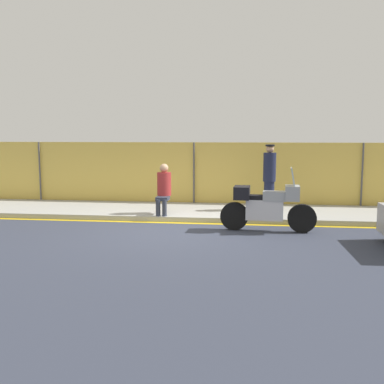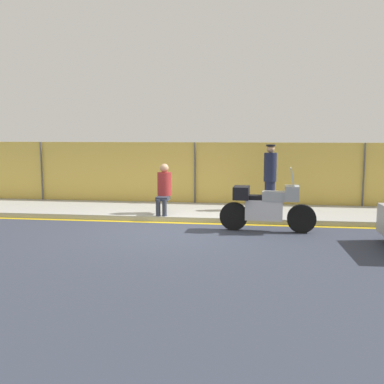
% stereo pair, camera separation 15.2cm
% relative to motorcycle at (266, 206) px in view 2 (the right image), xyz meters
% --- Properties ---
extents(ground_plane, '(120.00, 120.00, 0.00)m').
position_rel_motorcycle_xyz_m(ground_plane, '(-2.10, -0.29, -0.61)').
color(ground_plane, '#333847').
extents(sidewalk, '(37.23, 2.51, 0.13)m').
position_rel_motorcycle_xyz_m(sidewalk, '(-2.10, 2.03, -0.54)').
color(sidewalk, '#9E9E99').
rests_on(sidewalk, ground_plane).
extents(curb_paint_stripe, '(37.23, 0.18, 0.01)m').
position_rel_motorcycle_xyz_m(curb_paint_stripe, '(-2.10, 0.69, -0.61)').
color(curb_paint_stripe, gold).
rests_on(curb_paint_stripe, ground_plane).
extents(storefront_fence, '(35.37, 0.17, 2.00)m').
position_rel_motorcycle_xyz_m(storefront_fence, '(-2.10, 3.38, 0.39)').
color(storefront_fence, gold).
rests_on(storefront_fence, ground_plane).
extents(motorcycle, '(2.22, 0.59, 1.50)m').
position_rel_motorcycle_xyz_m(motorcycle, '(0.00, 0.00, 0.00)').
color(motorcycle, black).
rests_on(motorcycle, ground_plane).
extents(officer_standing, '(0.35, 0.35, 1.83)m').
position_rel_motorcycle_xyz_m(officer_standing, '(0.15, 2.25, 0.47)').
color(officer_standing, '#191E38').
rests_on(officer_standing, sidewalk).
extents(person_seated_on_curb, '(0.37, 0.68, 1.34)m').
position_rel_motorcycle_xyz_m(person_seated_on_curb, '(-2.67, 1.25, 0.26)').
color(person_seated_on_curb, '#2D3342').
rests_on(person_seated_on_curb, sidewalk).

